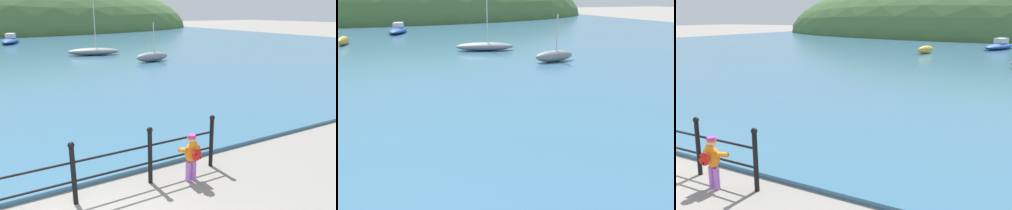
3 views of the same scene
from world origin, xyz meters
TOP-DOWN VIEW (x-y plane):
  - iron_railing at (0.57, 1.50)m, footprint 6.22×0.12m
  - child_in_coat at (2.87, 1.16)m, footprint 0.38×0.53m
  - boat_blue_hull at (2.45, 35.10)m, footprint 2.76×5.19m
  - boat_twin_mast at (7.11, 21.12)m, footprint 4.09×2.16m
  - boat_mid_harbor at (9.56, 15.91)m, footprint 2.53×1.02m

SIDE VIEW (x-z plane):
  - boat_twin_mast at x=7.11m, z-range -2.04..2.84m
  - boat_mid_harbor at x=9.56m, z-range -0.87..1.72m
  - boat_blue_hull at x=2.45m, z-range -0.08..0.93m
  - child_in_coat at x=2.87m, z-range 0.10..1.11m
  - iron_railing at x=0.57m, z-range 0.04..1.25m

